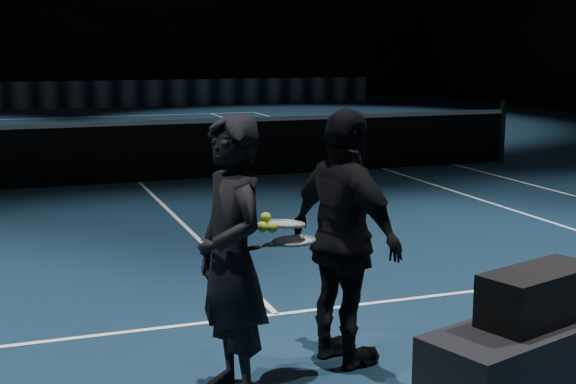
# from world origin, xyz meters

# --- Properties ---
(floor) EXTENTS (36.00, 36.00, 0.00)m
(floor) POSITION_xyz_m (0.00, 0.00, 0.00)
(floor) COLOR black
(floor) RESTS_ON ground
(court_lines) EXTENTS (10.98, 23.78, 0.01)m
(court_lines) POSITION_xyz_m (0.00, 0.00, 0.00)
(court_lines) COLOR white
(court_lines) RESTS_ON floor
(net_post_right) EXTENTS (0.10, 0.10, 1.10)m
(net_post_right) POSITION_xyz_m (6.40, 0.00, 0.55)
(net_post_right) COLOR black
(net_post_right) RESTS_ON floor
(net_mesh) EXTENTS (12.80, 0.02, 0.86)m
(net_mesh) POSITION_xyz_m (0.00, 0.00, 0.45)
(net_mesh) COLOR black
(net_mesh) RESTS_ON floor
(net_tape) EXTENTS (12.80, 0.03, 0.07)m
(net_tape) POSITION_xyz_m (0.00, 0.00, 0.92)
(net_tape) COLOR white
(net_tape) RESTS_ON net_mesh
(sponsor_backdrop) EXTENTS (22.00, 0.15, 0.90)m
(sponsor_backdrop) POSITION_xyz_m (0.00, 15.50, 0.45)
(sponsor_backdrop) COLOR black
(sponsor_backdrop) RESTS_ON floor
(player_bench) EXTENTS (1.63, 0.97, 0.46)m
(player_bench) POSITION_xyz_m (0.98, -8.28, 0.23)
(player_bench) COLOR black
(player_bench) RESTS_ON floor
(racket_bag) EXTENTS (0.84, 0.55, 0.31)m
(racket_bag) POSITION_xyz_m (0.98, -8.28, 0.62)
(racket_bag) COLOR black
(racket_bag) RESTS_ON player_bench
(bag_signature) EXTENTS (0.35, 0.11, 0.10)m
(bag_signature) POSITION_xyz_m (0.98, -8.45, 0.62)
(bag_signature) COLOR white
(bag_signature) RESTS_ON racket_bag
(player_a) EXTENTS (0.49, 0.66, 1.67)m
(player_a) POSITION_xyz_m (-0.71, -7.67, 0.84)
(player_a) COLOR black
(player_a) RESTS_ON floor
(player_b) EXTENTS (0.69, 1.06, 1.67)m
(player_b) POSITION_xyz_m (0.11, -7.44, 0.84)
(player_b) COLOR black
(player_b) RESTS_ON floor
(racket_lower) EXTENTS (0.71, 0.39, 0.03)m
(racket_lower) POSITION_xyz_m (-0.28, -7.55, 0.88)
(racket_lower) COLOR black
(racket_lower) RESTS_ON player_a
(racket_upper) EXTENTS (0.71, 0.44, 0.10)m
(racket_upper) POSITION_xyz_m (-0.34, -7.53, 0.99)
(racket_upper) COLOR black
(racket_upper) RESTS_ON player_b
(tennis_balls) EXTENTS (0.12, 0.10, 0.12)m
(tennis_balls) POSITION_xyz_m (-0.47, -7.60, 1.01)
(tennis_balls) COLOR #98CB2B
(tennis_balls) RESTS_ON racket_upper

